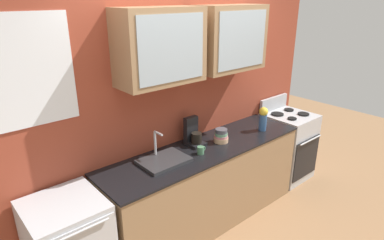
{
  "coord_description": "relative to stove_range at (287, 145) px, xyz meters",
  "views": [
    {
      "loc": [
        -2.13,
        -2.23,
        2.37
      ],
      "look_at": [
        -0.2,
        0.0,
        1.25
      ],
      "focal_mm": 30.96,
      "sensor_mm": 36.0,
      "label": 1
    }
  ],
  "objects": [
    {
      "name": "vase",
      "position": [
        -0.7,
        -0.09,
        0.59
      ],
      "size": [
        0.1,
        0.1,
        0.28
      ],
      "color": "#33598C",
      "rests_on": "counter"
    },
    {
      "name": "counter",
      "position": [
        -1.51,
        -0.0,
        -0.01
      ],
      "size": [
        2.36,
        0.63,
        0.9
      ],
      "color": "#93704C",
      "rests_on": "ground_plane"
    },
    {
      "name": "stove_range",
      "position": [
        0.0,
        0.0,
        0.0
      ],
      "size": [
        0.58,
        0.64,
        1.08
      ],
      "color": "silver",
      "rests_on": "ground_plane"
    },
    {
      "name": "ground_plane",
      "position": [
        -1.51,
        -0.0,
        -0.46
      ],
      "size": [
        10.0,
        10.0,
        0.0
      ],
      "primitive_type": "plane",
      "color": "#936B47"
    },
    {
      "name": "coffee_maker",
      "position": [
        -1.56,
        0.15,
        0.55
      ],
      "size": [
        0.17,
        0.2,
        0.29
      ],
      "color": "black",
      "rests_on": "counter"
    },
    {
      "name": "sink_faucet",
      "position": [
        -2.03,
        0.03,
        0.46
      ],
      "size": [
        0.45,
        0.33,
        0.28
      ],
      "color": "#2D2D30",
      "rests_on": "counter"
    },
    {
      "name": "bowl_stack",
      "position": [
        -1.3,
        -0.0,
        0.51
      ],
      "size": [
        0.15,
        0.15,
        0.15
      ],
      "color": "#E0AD7F",
      "rests_on": "counter"
    },
    {
      "name": "cup_near_sink",
      "position": [
        -1.65,
        -0.07,
        0.48
      ],
      "size": [
        0.1,
        0.07,
        0.08
      ],
      "color": "#4C7F59",
      "rests_on": "counter"
    },
    {
      "name": "back_wall_unit",
      "position": [
        -1.51,
        0.31,
        1.1
      ],
      "size": [
        3.87,
        0.45,
        2.85
      ],
      "color": "#993D28",
      "rests_on": "ground_plane"
    }
  ]
}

